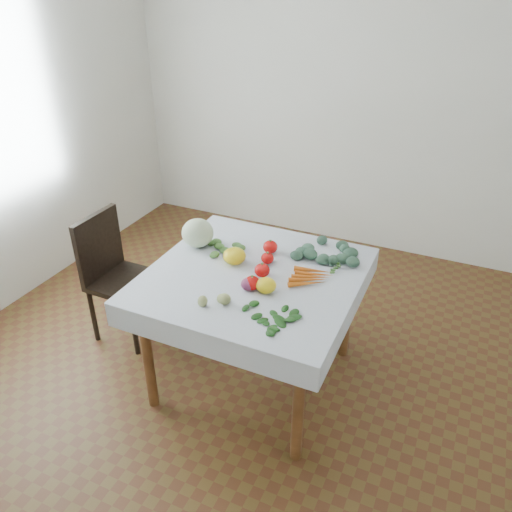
# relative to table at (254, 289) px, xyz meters

# --- Properties ---
(ground) EXTENTS (4.00, 4.00, 0.00)m
(ground) POSITION_rel_table_xyz_m (0.00, 0.00, -0.65)
(ground) COLOR brown
(back_wall) EXTENTS (4.00, 0.04, 2.70)m
(back_wall) POSITION_rel_table_xyz_m (0.00, 2.00, 0.70)
(back_wall) COLOR white
(back_wall) RESTS_ON ground
(table) EXTENTS (1.00, 1.00, 0.75)m
(table) POSITION_rel_table_xyz_m (0.00, 0.00, 0.00)
(table) COLOR brown
(table) RESTS_ON ground
(tablecloth) EXTENTS (1.12, 1.12, 0.01)m
(tablecloth) POSITION_rel_table_xyz_m (0.00, 0.00, 0.10)
(tablecloth) COLOR white
(tablecloth) RESTS_ON table
(chair) EXTENTS (0.40, 0.40, 0.86)m
(chair) POSITION_rel_table_xyz_m (-1.03, 0.05, -0.16)
(chair) COLOR black
(chair) RESTS_ON ground
(cabbage) EXTENTS (0.25, 0.25, 0.17)m
(cabbage) POSITION_rel_table_xyz_m (-0.44, 0.15, 0.19)
(cabbage) COLOR #E1F4CC
(cabbage) RESTS_ON tablecloth
(tomato_a) EXTENTS (0.10, 0.10, 0.08)m
(tomato_a) POSITION_rel_table_xyz_m (-0.01, 0.25, 0.14)
(tomato_a) COLOR red
(tomato_a) RESTS_ON tablecloth
(tomato_b) EXTENTS (0.08, 0.08, 0.06)m
(tomato_b) POSITION_rel_table_xyz_m (0.02, 0.13, 0.13)
(tomato_b) COLOR red
(tomato_b) RESTS_ON tablecloth
(tomato_c) EXTENTS (0.11, 0.11, 0.07)m
(tomato_c) POSITION_rel_table_xyz_m (0.06, -0.14, 0.14)
(tomato_c) COLOR red
(tomato_c) RESTS_ON tablecloth
(tomato_d) EXTENTS (0.10, 0.10, 0.07)m
(tomato_d) POSITION_rel_table_xyz_m (0.05, -0.01, 0.14)
(tomato_d) COLOR red
(tomato_d) RESTS_ON tablecloth
(heirloom_back) EXTENTS (0.14, 0.14, 0.09)m
(heirloom_back) POSITION_rel_table_xyz_m (-0.15, 0.06, 0.15)
(heirloom_back) COLOR #FFF11A
(heirloom_back) RESTS_ON tablecloth
(heirloom_front) EXTENTS (0.11, 0.11, 0.08)m
(heirloom_front) POSITION_rel_table_xyz_m (0.13, -0.13, 0.14)
(heirloom_front) COLOR #FFF11A
(heirloom_front) RESTS_ON tablecloth
(onion_a) EXTENTS (0.09, 0.09, 0.07)m
(onion_a) POSITION_rel_table_xyz_m (0.04, -0.15, 0.14)
(onion_a) COLOR #621C43
(onion_a) RESTS_ON tablecloth
(onion_b) EXTENTS (0.08, 0.08, 0.06)m
(onion_b) POSITION_rel_table_xyz_m (0.04, 0.01, 0.13)
(onion_b) COLOR #621C43
(onion_b) RESTS_ON tablecloth
(tomatillo_cluster) EXTENTS (0.09, 0.12, 0.05)m
(tomatillo_cluster) POSITION_rel_table_xyz_m (-0.05, -0.36, 0.13)
(tomatillo_cluster) COLOR #A4B166
(tomatillo_cluster) RESTS_ON tablecloth
(carrot_bunch) EXTENTS (0.21, 0.24, 0.03)m
(carrot_bunch) POSITION_rel_table_xyz_m (0.30, 0.07, 0.12)
(carrot_bunch) COLOR #D85518
(carrot_bunch) RESTS_ON tablecloth
(kale_bunch) EXTENTS (0.35, 0.27, 0.04)m
(kale_bunch) POSITION_rel_table_xyz_m (0.31, 0.36, 0.12)
(kale_bunch) COLOR #395D4A
(kale_bunch) RESTS_ON tablecloth
(basil_bunch) EXTENTS (0.26, 0.23, 0.01)m
(basil_bunch) POSITION_rel_table_xyz_m (0.22, -0.35, 0.11)
(basil_bunch) COLOR #1E571B
(basil_bunch) RESTS_ON tablecloth
(dill_bunch) EXTENTS (0.25, 0.18, 0.03)m
(dill_bunch) POSITION_rel_table_xyz_m (-0.28, 0.13, 0.12)
(dill_bunch) COLOR #53843C
(dill_bunch) RESTS_ON tablecloth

